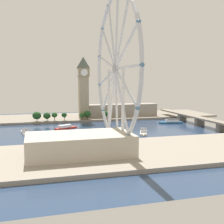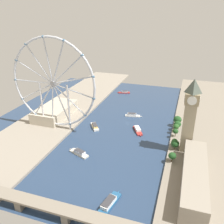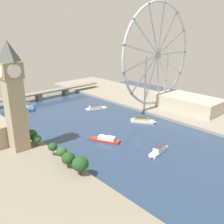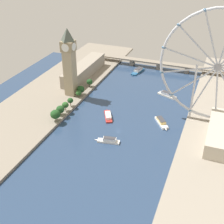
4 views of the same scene
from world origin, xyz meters
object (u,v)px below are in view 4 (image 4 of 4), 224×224
at_px(parliament_block, 84,70).
at_px(tour_boat_0, 138,71).
at_px(clock_tower, 69,61).
at_px(tour_boat_5, 109,140).
at_px(tour_boat_1, 167,95).
at_px(tour_boat_2, 108,116).
at_px(tour_boat_4, 161,122).
at_px(ferris_wheel, 218,68).
at_px(river_bridge, 159,64).

xyz_separation_m(parliament_block, tour_boat_0, (68.40, 46.88, -9.74)).
xyz_separation_m(clock_tower, tour_boat_5, (82.94, -78.54, -45.78)).
xyz_separation_m(tour_boat_0, tour_boat_1, (58.76, -62.96, -0.14)).
bearing_deg(clock_tower, tour_boat_2, -27.14).
xyz_separation_m(parliament_block, tour_boat_4, (135.68, -85.14, -9.83)).
bearing_deg(clock_tower, ferris_wheel, -1.23).
bearing_deg(tour_boat_0, clock_tower, -16.66).
height_order(clock_tower, ferris_wheel, ferris_wheel).
height_order(clock_tower, tour_boat_1, clock_tower).
bearing_deg(parliament_block, ferris_wheel, -19.25).
relative_size(clock_tower, tour_boat_0, 2.47).
bearing_deg(tour_boat_5, parliament_block, -65.73).
distance_m(clock_tower, tour_boat_2, 85.85).
bearing_deg(ferris_wheel, parliament_block, 160.75).
bearing_deg(river_bridge, tour_boat_4, -75.52).
height_order(ferris_wheel, tour_boat_5, ferris_wheel).
xyz_separation_m(tour_boat_1, tour_boat_5, (-33.92, -122.94, 0.05)).
relative_size(tour_boat_0, tour_boat_4, 1.31).
xyz_separation_m(parliament_block, tour_boat_1, (127.16, -16.08, -9.88)).
relative_size(tour_boat_4, tour_boat_5, 0.98).
bearing_deg(tour_boat_0, tour_boat_4, 38.77).
xyz_separation_m(clock_tower, ferris_wheel, (173.61, -3.73, 18.23)).
bearing_deg(ferris_wheel, river_bridge, 123.04).
distance_m(tour_boat_1, tour_boat_2, 93.51).
bearing_deg(ferris_wheel, clock_tower, 178.77).
bearing_deg(tour_boat_4, tour_boat_0, 172.80).
distance_m(tour_boat_1, tour_boat_5, 127.54).
bearing_deg(tour_boat_2, ferris_wheel, -102.01).
bearing_deg(ferris_wheel, tour_boat_4, -156.56).
distance_m(clock_tower, tour_boat_1, 133.16).
bearing_deg(tour_boat_0, river_bridge, 145.67).
bearing_deg(tour_boat_1, tour_boat_5, -83.48).
height_order(parliament_block, tour_boat_1, parliament_block).
bearing_deg(tour_boat_5, river_bridge, -100.06).
xyz_separation_m(tour_boat_0, tour_boat_4, (67.28, -132.02, -0.09)).
height_order(clock_tower, tour_boat_5, clock_tower).
relative_size(tour_boat_0, tour_boat_1, 1.18).
height_order(clock_tower, tour_boat_4, clock_tower).
height_order(ferris_wheel, river_bridge, ferris_wheel).
height_order(tour_boat_1, tour_boat_5, tour_boat_5).
bearing_deg(tour_boat_0, ferris_wheel, 57.87).
height_order(river_bridge, tour_boat_0, river_bridge).
bearing_deg(river_bridge, parliament_block, -142.66).
relative_size(clock_tower, ferris_wheel, 0.70).
relative_size(parliament_block, tour_boat_5, 3.86).
bearing_deg(parliament_block, river_bridge, 37.34).
bearing_deg(tour_boat_4, clock_tower, -135.33).
distance_m(parliament_block, river_bridge, 119.53).
bearing_deg(tour_boat_1, tour_boat_0, 154.97).
distance_m(tour_boat_2, tour_boat_5, 49.10).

